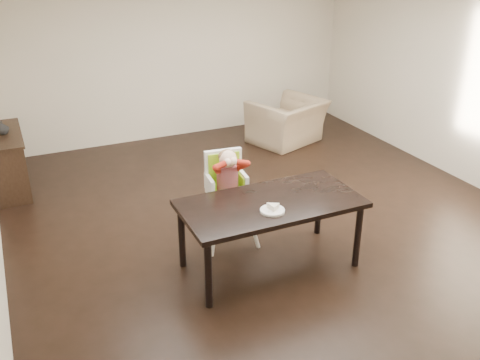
# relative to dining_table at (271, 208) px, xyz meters

# --- Properties ---
(ground) EXTENTS (7.00, 7.00, 0.00)m
(ground) POSITION_rel_dining_table_xyz_m (0.47, 0.75, -0.67)
(ground) COLOR black
(ground) RESTS_ON ground
(room_walls) EXTENTS (6.02, 7.02, 2.71)m
(room_walls) POSITION_rel_dining_table_xyz_m (0.47, 0.75, 1.18)
(room_walls) COLOR beige
(room_walls) RESTS_ON ground
(dining_table) EXTENTS (1.80, 0.90, 0.75)m
(dining_table) POSITION_rel_dining_table_xyz_m (0.00, 0.00, 0.00)
(dining_table) COLOR black
(dining_table) RESTS_ON ground
(high_chair) EXTENTS (0.50, 0.50, 1.09)m
(high_chair) POSITION_rel_dining_table_xyz_m (-0.18, 0.68, 0.10)
(high_chair) COLOR white
(high_chair) RESTS_ON ground
(plate) EXTENTS (0.28, 0.28, 0.07)m
(plate) POSITION_rel_dining_table_xyz_m (-0.08, -0.19, 0.10)
(plate) COLOR white
(plate) RESTS_ON dining_table
(armchair) EXTENTS (1.27, 1.04, 0.96)m
(armchair) POSITION_rel_dining_table_xyz_m (1.95, 3.14, -0.19)
(armchair) COLOR #9D8564
(armchair) RESTS_ON ground
(sideboard) EXTENTS (0.44, 1.26, 0.79)m
(sideboard) POSITION_rel_dining_table_xyz_m (-2.31, 3.12, -0.27)
(sideboard) COLOR black
(sideboard) RESTS_ON ground
(vase) EXTENTS (0.17, 0.18, 0.17)m
(vase) POSITION_rel_dining_table_xyz_m (-2.31, 3.10, 0.20)
(vase) COLOR #99999E
(vase) RESTS_ON sideboard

